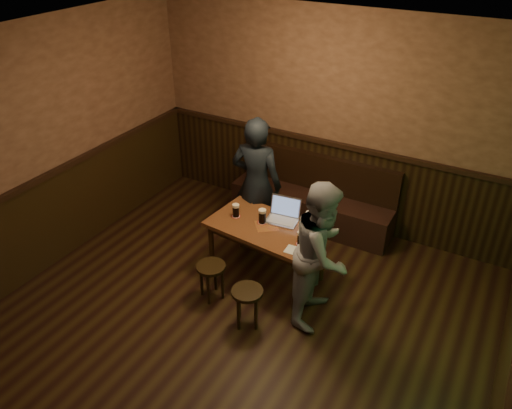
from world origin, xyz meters
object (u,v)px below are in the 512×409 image
object	(u,v)px
pub_table	(266,233)
pint_left	(236,210)
laptop	(283,214)
stool_right	(247,297)
pint_right	(301,238)
person_suit	(257,185)
pint_mid	(262,216)
person_grey	(322,253)
bench	(312,203)
stool_left	(211,272)

from	to	relation	value
pub_table	pint_left	world-z (taller)	pint_left
laptop	stool_right	bearing A→B (deg)	-90.57
pint_right	pint_left	bearing A→B (deg)	171.54
pub_table	pint_left	bearing A→B (deg)	-174.36
pint_right	person_suit	xyz separation A→B (m)	(-0.89, 0.64, 0.09)
pint_mid	pint_right	xyz separation A→B (m)	(0.55, -0.16, -0.01)
pint_right	person_suit	distance (m)	1.10
pint_mid	person_grey	world-z (taller)	person_grey
stool_right	person_suit	xyz separation A→B (m)	(-0.62, 1.30, 0.51)
stool_right	laptop	world-z (taller)	laptop
bench	person_suit	distance (m)	1.05
pub_table	person_grey	bearing A→B (deg)	-14.43
pint_mid	person_grey	bearing A→B (deg)	-20.38
pub_table	pint_right	world-z (taller)	pint_right
pint_mid	person_grey	size ratio (longest dim) A/B	0.11
pint_left	person_suit	size ratio (longest dim) A/B	0.09
person_grey	pint_left	bearing A→B (deg)	72.45
bench	pint_right	world-z (taller)	bench
laptop	person_grey	bearing A→B (deg)	-42.94
pint_left	person_grey	xyz separation A→B (m)	(1.18, -0.28, 0.01)
stool_right	pint_left	world-z (taller)	pint_left
laptop	person_grey	xyz separation A→B (m)	(0.68, -0.50, 0.03)
pub_table	person_grey	xyz separation A→B (m)	(0.78, -0.29, 0.19)
pub_table	pint_left	distance (m)	0.43
pub_table	laptop	xyz separation A→B (m)	(0.10, 0.21, 0.16)
pub_table	pint_right	distance (m)	0.52
stool_right	pint_mid	distance (m)	0.97
stool_right	person_grey	xyz separation A→B (m)	(0.57, 0.51, 0.43)
laptop	person_suit	bearing A→B (deg)	143.64
stool_right	pint_mid	xyz separation A→B (m)	(-0.28, 0.83, 0.43)
stool_right	person_grey	bearing A→B (deg)	41.59
pub_table	pint_mid	world-z (taller)	pint_mid
stool_left	pint_left	world-z (taller)	pint_left
person_suit	person_grey	world-z (taller)	person_suit
pint_mid	pub_table	bearing A→B (deg)	-24.28
pub_table	person_suit	xyz separation A→B (m)	(-0.41, 0.51, 0.26)
pint_mid	pint_right	distance (m)	0.57
stool_right	laptop	distance (m)	1.09
stool_right	person_grey	world-z (taller)	person_grey
person_grey	pint_right	bearing A→B (deg)	59.24
stool_left	stool_right	world-z (taller)	stool_right
pint_left	laptop	size ratio (longest dim) A/B	0.42
bench	stool_left	distance (m)	1.96
laptop	bench	bearing A→B (deg)	88.61
pub_table	pint_right	xyz separation A→B (m)	(0.48, -0.13, 0.17)
bench	laptop	world-z (taller)	bench
bench	laptop	distance (m)	1.18
bench	pint_mid	distance (m)	1.36
stool_left	person_grey	xyz separation A→B (m)	(1.12, 0.34, 0.44)
stool_left	pub_table	bearing A→B (deg)	61.62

